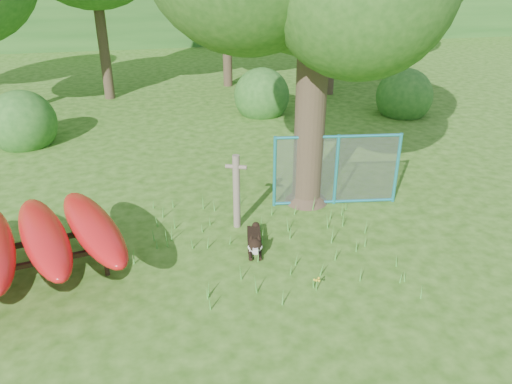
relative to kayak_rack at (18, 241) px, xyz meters
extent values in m
plane|color=#255010|center=(3.70, -0.73, -0.75)|extent=(80.00, 80.00, 0.00)
cylinder|color=#372B1E|center=(5.28, 1.84, 1.63)|extent=(0.67, 0.67, 4.78)
cone|color=#372B1E|center=(5.28, 1.84, -0.51)|extent=(1.01, 1.01, 0.48)
cylinder|color=#372B1E|center=(5.85, 1.78, 2.30)|extent=(1.35, 0.49, 1.02)
cylinder|color=#372B1E|center=(4.82, 2.08, 2.68)|extent=(1.00, 0.78, 0.98)
cylinder|color=#675B4D|center=(3.65, 1.07, -0.01)|extent=(0.18, 0.18, 1.48)
cylinder|color=#675B4D|center=(3.65, 1.07, 0.50)|extent=(0.40, 0.22, 0.08)
cylinder|color=black|center=(1.27, -0.09, -0.52)|extent=(0.09, 0.09, 0.47)
cylinder|color=black|center=(1.14, 0.56, -0.52)|extent=(0.09, 0.09, 0.47)
cube|color=black|center=(0.06, -0.33, -0.26)|extent=(2.80, 0.62, 0.08)
cube|color=black|center=(-0.06, 0.33, -0.26)|extent=(2.80, 0.62, 0.08)
ellipsoid|color=red|center=(0.37, 0.07, 0.00)|extent=(1.55, 2.90, 0.45)
ellipsoid|color=red|center=(1.12, 0.22, 0.00)|extent=(1.64, 2.89, 0.45)
cube|color=black|center=(3.84, 0.33, -0.64)|extent=(0.34, 0.67, 0.22)
cube|color=silver|center=(3.79, 0.06, -0.65)|extent=(0.22, 0.16, 0.20)
sphere|color=black|center=(3.76, -0.10, -0.48)|extent=(0.24, 0.24, 0.24)
cube|color=silver|center=(3.75, -0.21, -0.52)|extent=(0.11, 0.14, 0.08)
sphere|color=silver|center=(3.69, -0.11, -0.52)|extent=(0.11, 0.11, 0.11)
sphere|color=silver|center=(3.83, -0.13, -0.52)|extent=(0.11, 0.11, 0.11)
cone|color=black|center=(3.71, -0.05, -0.35)|extent=(0.11, 0.12, 0.11)
cone|color=black|center=(3.83, -0.07, -0.35)|extent=(0.09, 0.10, 0.11)
cylinder|color=black|center=(3.69, -0.06, -0.71)|extent=(0.11, 0.28, 0.06)
cylinder|color=black|center=(3.85, -0.09, -0.71)|extent=(0.11, 0.28, 0.06)
sphere|color=black|center=(3.94, 0.67, -0.55)|extent=(0.15, 0.15, 0.15)
torus|color=#163AAB|center=(3.78, -0.03, -0.53)|extent=(0.24, 0.10, 0.23)
cylinder|color=#279DB9|center=(4.56, 1.78, 0.01)|extent=(0.08, 0.08, 1.54)
cylinder|color=#279DB9|center=(5.83, 1.62, 0.01)|extent=(0.08, 0.08, 1.54)
cylinder|color=#279DB9|center=(7.10, 1.45, 0.01)|extent=(0.08, 0.08, 1.54)
cylinder|color=#279DB9|center=(5.83, 1.62, 0.75)|extent=(2.55, 0.38, 0.06)
cylinder|color=#279DB9|center=(5.83, 1.62, -0.71)|extent=(2.55, 0.38, 0.06)
plane|color=gray|center=(5.83, 1.62, 0.01)|extent=(2.54, 0.32, 2.56)
cylinder|color=#449330|center=(4.53, -1.21, -0.65)|extent=(0.02, 0.02, 0.21)
sphere|color=yellow|center=(4.53, -1.21, -0.55)|extent=(0.04, 0.04, 0.04)
sphere|color=yellow|center=(4.56, -1.18, -0.54)|extent=(0.04, 0.04, 0.04)
sphere|color=yellow|center=(4.49, -1.18, -0.56)|extent=(0.04, 0.04, 0.04)
sphere|color=yellow|center=(4.55, -1.23, -0.55)|extent=(0.04, 0.04, 0.04)
sphere|color=yellow|center=(4.51, -1.23, -0.54)|extent=(0.04, 0.04, 0.04)
cylinder|color=#372B1E|center=(0.70, 11.27, 1.87)|extent=(0.36, 0.36, 5.25)
cylinder|color=#372B1E|center=(5.20, 12.27, 1.17)|extent=(0.36, 0.36, 3.85)
cylinder|color=#372B1E|center=(8.70, 10.27, 1.63)|extent=(0.36, 0.36, 4.76)
cylinder|color=#372B1E|center=(11.70, 13.27, 1.70)|extent=(0.36, 0.36, 4.90)
sphere|color=#22581C|center=(-1.30, 6.77, -0.75)|extent=(1.80, 1.80, 1.80)
sphere|color=#22581C|center=(10.20, 7.27, -0.75)|extent=(1.80, 1.80, 1.80)
sphere|color=#22581C|center=(5.70, 8.27, -0.75)|extent=(1.80, 1.80, 1.80)
camera|label=1|loc=(2.30, -7.29, 4.08)|focal=35.00mm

